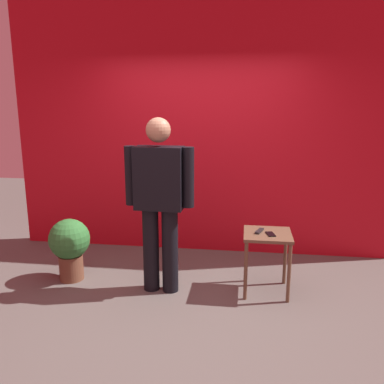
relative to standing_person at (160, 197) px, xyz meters
The scene contains 7 objects.
ground_plane 1.08m from the standing_person, 50.76° to the right, with size 12.00×12.00×0.00m, color #59544F.
back_wall_red 1.45m from the standing_person, 78.41° to the left, with size 4.86×0.12×3.25m, color red.
standing_person is the anchor object (origin of this frame).
side_table 1.18m from the standing_person, ahead, with size 0.47×0.47×0.63m.
cell_phone 1.16m from the standing_person, ahead, with size 0.07×0.14×0.01m, color black.
tv_remote 1.07m from the standing_person, ahead, with size 0.04×0.17×0.02m, color black.
potted_plant 1.19m from the standing_person, behind, with size 0.44×0.44×0.69m.
Camera 1 is at (0.58, -3.40, 1.90)m, focal length 36.81 mm.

